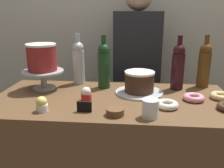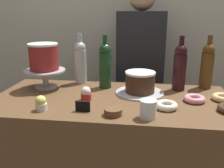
{
  "view_description": "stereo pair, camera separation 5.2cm",
  "coord_description": "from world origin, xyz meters",
  "px_view_note": "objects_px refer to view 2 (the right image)",
  "views": [
    {
      "loc": [
        0.12,
        -1.26,
        1.4
      ],
      "look_at": [
        0.0,
        0.0,
        1.02
      ],
      "focal_mm": 38.97,
      "sensor_mm": 36.0,
      "label": 1
    },
    {
      "loc": [
        0.17,
        -1.25,
        1.4
      ],
      "look_at": [
        0.0,
        0.0,
        1.02
      ],
      "focal_mm": 38.97,
      "sensor_mm": 36.0,
      "label": 2
    }
  ],
  "objects_px": {
    "chocolate_round_cake": "(140,82)",
    "wine_bottle_green": "(105,65)",
    "cupcake_vanilla": "(86,94)",
    "donut_sugar": "(166,105)",
    "barista_figure": "(139,84)",
    "cake_stand_pedestal": "(45,76)",
    "donut_glazed": "(222,98)",
    "cookie_stack": "(113,112)",
    "price_sign_chalkboard": "(83,106)",
    "coffee_cup_ceramic": "(148,109)",
    "white_layer_cake": "(44,57)",
    "donut_pink": "(195,99)",
    "wine_bottle_dark_red": "(180,67)",
    "cupcake_lemon": "(41,103)",
    "wine_bottle_clear": "(81,62)",
    "wine_bottle_amber": "(207,65)"
  },
  "relations": [
    {
      "from": "coffee_cup_ceramic",
      "to": "white_layer_cake",
      "type": "bearing_deg",
      "value": 149.78
    },
    {
      "from": "cookie_stack",
      "to": "wine_bottle_dark_red",
      "type": "bearing_deg",
      "value": 51.04
    },
    {
      "from": "barista_figure",
      "to": "cookie_stack",
      "type": "bearing_deg",
      "value": -96.73
    },
    {
      "from": "wine_bottle_dark_red",
      "to": "donut_glazed",
      "type": "height_order",
      "value": "wine_bottle_dark_red"
    },
    {
      "from": "cupcake_vanilla",
      "to": "cookie_stack",
      "type": "height_order",
      "value": "cupcake_vanilla"
    },
    {
      "from": "cake_stand_pedestal",
      "to": "barista_figure",
      "type": "distance_m",
      "value": 0.79
    },
    {
      "from": "chocolate_round_cake",
      "to": "wine_bottle_green",
      "type": "bearing_deg",
      "value": 157.26
    },
    {
      "from": "chocolate_round_cake",
      "to": "donut_glazed",
      "type": "relative_size",
      "value": 1.53
    },
    {
      "from": "cake_stand_pedestal",
      "to": "donut_sugar",
      "type": "distance_m",
      "value": 0.76
    },
    {
      "from": "wine_bottle_green",
      "to": "donut_glazed",
      "type": "xyz_separation_m",
      "value": [
        0.66,
        -0.15,
        -0.13
      ]
    },
    {
      "from": "cupcake_vanilla",
      "to": "price_sign_chalkboard",
      "type": "relative_size",
      "value": 1.06
    },
    {
      "from": "cupcake_vanilla",
      "to": "donut_glazed",
      "type": "xyz_separation_m",
      "value": [
        0.73,
        0.09,
        -0.02
      ]
    },
    {
      "from": "white_layer_cake",
      "to": "price_sign_chalkboard",
      "type": "xyz_separation_m",
      "value": [
        0.32,
        -0.33,
        -0.17
      ]
    },
    {
      "from": "white_layer_cake",
      "to": "price_sign_chalkboard",
      "type": "height_order",
      "value": "white_layer_cake"
    },
    {
      "from": "barista_figure",
      "to": "donut_pink",
      "type": "bearing_deg",
      "value": -65.01
    },
    {
      "from": "cake_stand_pedestal",
      "to": "donut_glazed",
      "type": "xyz_separation_m",
      "value": [
        1.02,
        -0.09,
        -0.06
      ]
    },
    {
      "from": "donut_pink",
      "to": "coffee_cup_ceramic",
      "type": "bearing_deg",
      "value": -136.43
    },
    {
      "from": "cupcake_vanilla",
      "to": "coffee_cup_ceramic",
      "type": "relative_size",
      "value": 0.87
    },
    {
      "from": "wine_bottle_amber",
      "to": "donut_sugar",
      "type": "distance_m",
      "value": 0.48
    },
    {
      "from": "wine_bottle_green",
      "to": "donut_glazed",
      "type": "relative_size",
      "value": 2.91
    },
    {
      "from": "wine_bottle_green",
      "to": "cookie_stack",
      "type": "relative_size",
      "value": 3.87
    },
    {
      "from": "price_sign_chalkboard",
      "to": "wine_bottle_clear",
      "type": "bearing_deg",
      "value": 105.43
    },
    {
      "from": "wine_bottle_clear",
      "to": "coffee_cup_ceramic",
      "type": "distance_m",
      "value": 0.67
    },
    {
      "from": "donut_glazed",
      "to": "price_sign_chalkboard",
      "type": "distance_m",
      "value": 0.75
    },
    {
      "from": "cake_stand_pedestal",
      "to": "white_layer_cake",
      "type": "distance_m",
      "value": 0.12
    },
    {
      "from": "cupcake_vanilla",
      "to": "barista_figure",
      "type": "xyz_separation_m",
      "value": [
        0.27,
        0.69,
        -0.14
      ]
    },
    {
      "from": "donut_pink",
      "to": "price_sign_chalkboard",
      "type": "xyz_separation_m",
      "value": [
        -0.55,
        -0.2,
        0.01
      ]
    },
    {
      "from": "white_layer_cake",
      "to": "donut_sugar",
      "type": "bearing_deg",
      "value": -18.61
    },
    {
      "from": "wine_bottle_green",
      "to": "coffee_cup_ceramic",
      "type": "bearing_deg",
      "value": -58.39
    },
    {
      "from": "white_layer_cake",
      "to": "donut_pink",
      "type": "relative_size",
      "value": 1.57
    },
    {
      "from": "cake_stand_pedestal",
      "to": "barista_figure",
      "type": "relative_size",
      "value": 0.15
    },
    {
      "from": "chocolate_round_cake",
      "to": "price_sign_chalkboard",
      "type": "xyz_separation_m",
      "value": [
        -0.26,
        -0.3,
        -0.04
      ]
    },
    {
      "from": "wine_bottle_clear",
      "to": "cookie_stack",
      "type": "xyz_separation_m",
      "value": [
        0.28,
        -0.49,
        -0.13
      ]
    },
    {
      "from": "wine_bottle_green",
      "to": "cupcake_vanilla",
      "type": "relative_size",
      "value": 4.38
    },
    {
      "from": "donut_pink",
      "to": "cupcake_lemon",
      "type": "bearing_deg",
      "value": -164.36
    },
    {
      "from": "donut_glazed",
      "to": "barista_figure",
      "type": "height_order",
      "value": "barista_figure"
    },
    {
      "from": "wine_bottle_clear",
      "to": "wine_bottle_dark_red",
      "type": "xyz_separation_m",
      "value": [
        0.62,
        -0.07,
        0.0
      ]
    },
    {
      "from": "cookie_stack",
      "to": "coffee_cup_ceramic",
      "type": "distance_m",
      "value": 0.16
    },
    {
      "from": "donut_pink",
      "to": "donut_sugar",
      "type": "bearing_deg",
      "value": -144.57
    },
    {
      "from": "wine_bottle_amber",
      "to": "donut_pink",
      "type": "height_order",
      "value": "wine_bottle_amber"
    },
    {
      "from": "cake_stand_pedestal",
      "to": "donut_pink",
      "type": "height_order",
      "value": "cake_stand_pedestal"
    },
    {
      "from": "wine_bottle_green",
      "to": "wine_bottle_clear",
      "type": "xyz_separation_m",
      "value": [
        -0.17,
        0.08,
        0.0
      ]
    },
    {
      "from": "cake_stand_pedestal",
      "to": "wine_bottle_dark_red",
      "type": "height_order",
      "value": "wine_bottle_dark_red"
    },
    {
      "from": "cupcake_vanilla",
      "to": "donut_sugar",
      "type": "height_order",
      "value": "cupcake_vanilla"
    },
    {
      "from": "cake_stand_pedestal",
      "to": "coffee_cup_ceramic",
      "type": "xyz_separation_m",
      "value": [
        0.63,
        -0.36,
        -0.04
      ]
    },
    {
      "from": "chocolate_round_cake",
      "to": "donut_pink",
      "type": "relative_size",
      "value": 1.53
    },
    {
      "from": "wine_bottle_amber",
      "to": "price_sign_chalkboard",
      "type": "xyz_separation_m",
      "value": [
        -0.66,
        -0.47,
        -0.12
      ]
    },
    {
      "from": "donut_glazed",
      "to": "cupcake_vanilla",
      "type": "bearing_deg",
      "value": -173.02
    },
    {
      "from": "cupcake_lemon",
      "to": "coffee_cup_ceramic",
      "type": "distance_m",
      "value": 0.51
    },
    {
      "from": "wine_bottle_green",
      "to": "price_sign_chalkboard",
      "type": "relative_size",
      "value": 4.65
    }
  ]
}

